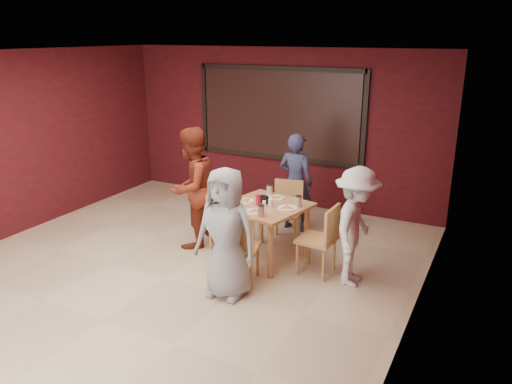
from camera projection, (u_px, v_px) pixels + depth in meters
The scene contains 11 objects.
floor at pixel (165, 278), 6.45m from camera, with size 7.00×7.00×0.00m, color tan.
window_blinds at pixel (278, 114), 8.87m from camera, with size 3.00×0.02×1.50m, color black.
dining_table at pixel (265, 212), 6.79m from camera, with size 1.21×1.21×0.96m.
chair_front at pixel (239, 245), 6.15m from camera, with size 0.55×0.55×0.93m.
chair_back at pixel (287, 207), 7.54m from camera, with size 0.52×0.52×0.91m.
chair_left at pixel (221, 216), 7.27m from camera, with size 0.44×0.44×0.85m.
chair_right at pixel (322, 236), 6.41m from camera, with size 0.48×0.48×0.94m.
diner_front at pixel (226, 233), 5.82m from camera, with size 0.78×0.51×1.59m, color gray.
diner_back at pixel (296, 182), 7.86m from camera, with size 0.57×0.37×1.57m, color #2E3152.
diner_left at pixel (192, 188), 7.23m from camera, with size 0.86×0.67×1.77m, color maroon.
diner_right at pixel (356, 227), 6.11m from camera, with size 0.98×0.56×1.52m, color silver.
Camera 1 is at (3.70, -4.62, 3.03)m, focal length 35.00 mm.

